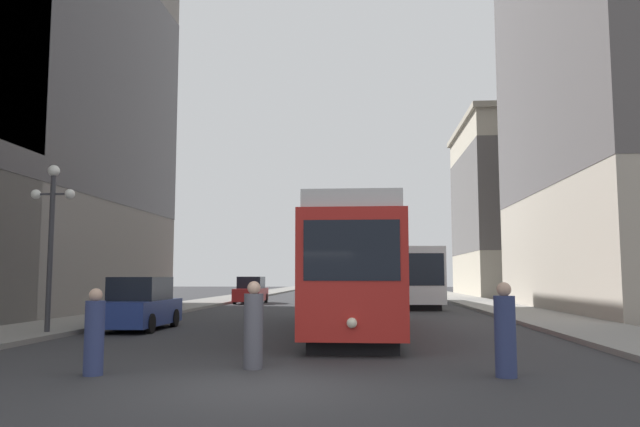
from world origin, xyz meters
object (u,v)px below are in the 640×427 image
Objects in this scene: transit_bus at (409,275)px; pedestrian_crossing_far at (94,335)px; parked_car_left_mid at (140,305)px; pedestrian_on_sidewalk at (505,333)px; streetcar at (358,269)px; parked_car_left_near at (251,291)px; lamp_post_left_near at (52,221)px; pedestrian_crossing_near at (253,328)px.

transit_bus is 8.01× the size of pedestrian_crossing_far.
parked_car_left_mid is 2.68× the size of pedestrian_crossing_far.
parked_car_left_mid is 14.06m from pedestrian_on_sidewalk.
streetcar is 3.20× the size of parked_car_left_near.
parked_car_left_mid is 0.84× the size of lamp_post_left_near.
pedestrian_crossing_near is at bearing 131.75° from pedestrian_crossing_far.
parked_car_left_mid is at bearing -127.07° from pedestrian_on_sidewalk.
streetcar is 3.25× the size of parked_car_left_mid.
lamp_post_left_near is (-7.51, 6.05, 2.76)m from pedestrian_crossing_near.
pedestrian_crossing_near reaches higher than pedestrian_crossing_far.
streetcar is 18.61m from transit_bus.
transit_bus is 7.47× the size of pedestrian_on_sidewalk.
pedestrian_crossing_far is (-4.83, -9.68, -1.35)m from streetcar.
parked_car_left_near reaches higher than pedestrian_on_sidewalk.
transit_bus reaches higher than parked_car_left_mid.
pedestrian_crossing_far is 0.31× the size of lamp_post_left_near.
transit_bus is 10.97m from parked_car_left_near.
streetcar is at bearing -25.34° from pedestrian_crossing_near.
parked_car_left_mid is (0.00, -20.97, -0.00)m from parked_car_left_near.
lamp_post_left_near is at bearing -126.13° from parked_car_left_mid.
pedestrian_on_sidewalk is 0.34× the size of lamp_post_left_near.
transit_bus is 27.47m from pedestrian_crossing_near.
transit_bus is at bearing -15.41° from parked_car_left_near.
lamp_post_left_near reaches higher than transit_bus.
pedestrian_on_sidewalk is at bearing -72.70° from streetcar.
parked_car_left_mid is 4.27m from lamp_post_left_near.
streetcar is 8.95m from pedestrian_crossing_near.
pedestrian_crossing_near is 0.34× the size of lamp_post_left_near.
pedestrian_crossing_far is at bearing -74.92° from parked_car_left_mid.
parked_car_left_near is at bearing -153.43° from pedestrian_crossing_far.
lamp_post_left_near is at bearing -95.71° from parked_car_left_near.
parked_car_left_near is 32.14m from pedestrian_on_sidewalk.
streetcar reaches higher than pedestrian_on_sidewalk.
pedestrian_on_sidewalk is at bearing -42.85° from parked_car_left_mid.
parked_car_left_near reaches higher than pedestrian_crossing_near.
streetcar is 9.96m from lamp_post_left_near.
pedestrian_on_sidewalk is at bearing -110.65° from pedestrian_crossing_near.
streetcar reaches higher than parked_car_left_near.
pedestrian_crossing_near is at bearing -80.43° from parked_car_left_near.
streetcar is 9.84m from pedestrian_on_sidewalk.
pedestrian_crossing_far is 7.67m from pedestrian_on_sidewalk.
pedestrian_crossing_near is 10.03m from lamp_post_left_near.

